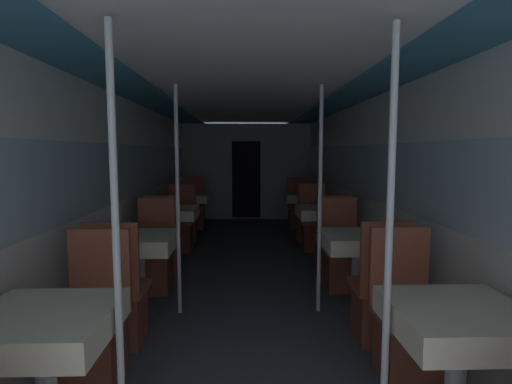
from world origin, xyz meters
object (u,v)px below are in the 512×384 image
(chair_left_far_3, at_px, (195,213))
(support_pole_right_1, at_px, (320,201))
(dining_table_left_0, at_px, (43,332))
(chair_right_far_2, at_px, (313,230))
(chair_left_near_1, at_px, (120,307))
(chair_right_near_1, at_px, (379,304))
(dining_table_left_1, at_px, (139,246))
(chair_right_near_2, at_px, (331,249))
(dining_table_left_2, at_px, (173,215))
(dining_table_right_3, at_px, (303,199))
(chair_left_far_2, at_px, (181,231))
(chair_right_near_3, at_px, (308,224))
(dining_table_left_3, at_px, (190,200))
(chair_right_far_1, at_px, (341,262))
(dining_table_right_1, at_px, (358,244))
(support_pole_left_0, at_px, (116,248))
(support_pole_left_1, at_px, (178,201))
(chair_left_far_1, at_px, (155,263))
(chair_left_far_0, at_px, (94,340))
(chair_left_near_3, at_px, (186,224))
(chair_right_far_0, at_px, (406,335))
(dining_table_right_0, at_px, (458,327))
(chair_left_near_2, at_px, (165,251))
(dining_table_right_2, at_px, (321,215))
(support_pole_right_0, at_px, (389,246))
(chair_right_far_3, at_px, (298,212))

(chair_left_far_3, xyz_separation_m, support_pole_right_1, (1.70, -4.21, 0.76))
(dining_table_left_0, relative_size, chair_right_far_2, 0.75)
(chair_left_near_1, bearing_deg, chair_right_near_1, 0.00)
(dining_table_left_1, xyz_separation_m, chair_right_near_2, (2.07, 1.17, -0.34))
(dining_table_left_2, xyz_separation_m, dining_table_right_3, (2.07, 1.79, 0.00))
(chair_left_far_2, bearing_deg, chair_right_near_3, -165.19)
(dining_table_left_3, distance_m, chair_right_far_1, 3.63)
(dining_table_left_1, bearing_deg, dining_table_right_1, 0.00)
(support_pole_left_0, bearing_deg, support_pole_left_1, 90.00)
(chair_left_far_1, height_order, dining_table_left_3, chair_left_far_1)
(chair_left_far_3, bearing_deg, support_pole_left_0, 93.53)
(chair_left_far_0, xyz_separation_m, chair_left_far_3, (0.00, 5.38, 0.00))
(dining_table_left_0, bearing_deg, dining_table_right_1, 40.90)
(chair_left_near_3, relative_size, chair_right_far_0, 1.00)
(dining_table_right_3, xyz_separation_m, chair_right_near_3, (0.00, -0.62, -0.34))
(support_pole_left_1, relative_size, chair_right_near_3, 2.11)
(chair_left_near_3, bearing_deg, dining_table_right_0, -66.48)
(dining_table_left_0, relative_size, dining_table_left_3, 1.00)
(dining_table_left_3, distance_m, chair_left_far_3, 0.71)
(chair_left_near_1, relative_size, chair_right_near_3, 1.00)
(dining_table_right_0, relative_size, chair_right_far_1, 0.75)
(chair_right_far_0, relative_size, chair_right_near_3, 1.00)
(chair_right_far_2, xyz_separation_m, dining_table_right_3, (0.00, 1.17, 0.34))
(support_pole_left_1, distance_m, chair_left_far_3, 4.30)
(support_pole_left_0, relative_size, chair_left_far_3, 2.11)
(dining_table_right_0, bearing_deg, support_pole_right_1, 101.66)
(chair_left_near_2, distance_m, chair_right_far_0, 3.13)
(chair_left_near_1, bearing_deg, chair_left_far_2, 90.00)
(dining_table_left_2, distance_m, dining_table_right_2, 2.07)
(chair_right_near_2, height_order, chair_right_near_3, same)
(chair_right_near_1, relative_size, chair_right_far_1, 1.00)
(chair_right_far_0, height_order, support_pole_right_0, support_pole_right_0)
(chair_left_far_1, xyz_separation_m, dining_table_left_3, (0.00, 2.97, 0.34))
(dining_table_left_0, bearing_deg, chair_right_near_1, 29.48)
(chair_left_far_2, xyz_separation_m, chair_right_near_3, (2.07, 0.55, 0.00))
(chair_left_near_3, bearing_deg, support_pole_right_1, -60.16)
(chair_left_far_1, distance_m, chair_right_near_2, 2.14)
(support_pole_left_0, relative_size, dining_table_right_2, 2.83)
(chair_left_far_3, height_order, chair_right_near_1, same)
(dining_table_left_0, xyz_separation_m, chair_right_far_3, (2.07, 6.01, -0.34))
(dining_table_left_1, xyz_separation_m, chair_right_far_2, (2.07, 2.42, -0.34))
(chair_left_far_0, xyz_separation_m, chair_left_far_1, (0.00, 1.79, 0.00))
(chair_left_far_2, bearing_deg, chair_left_near_3, -90.00)
(dining_table_left_1, xyz_separation_m, chair_right_far_3, (2.07, 4.21, -0.34))
(dining_table_right_1, bearing_deg, chair_left_far_0, -150.52)
(support_pole_right_1, xyz_separation_m, chair_right_near_3, (0.37, 2.97, -0.76))
(dining_table_right_2, bearing_deg, chair_left_far_1, -150.52)
(chair_left_far_1, bearing_deg, chair_right_far_2, -139.10)
(chair_left_near_1, height_order, chair_left_far_3, same)
(chair_right_far_1, bearing_deg, support_pole_left_0, 54.87)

